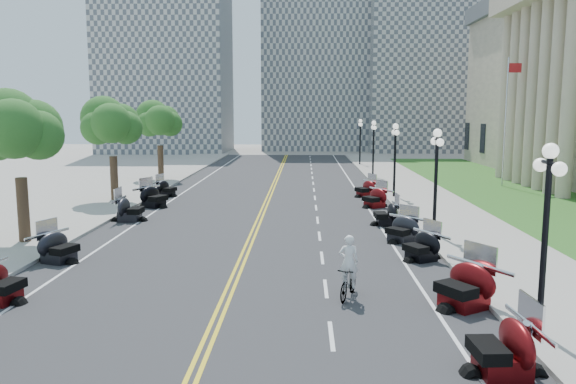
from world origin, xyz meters
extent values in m
plane|color=gray|center=(0.00, 0.00, 0.00)|extent=(160.00, 160.00, 0.00)
cube|color=#333335|center=(0.00, 10.00, 0.00)|extent=(16.00, 90.00, 0.01)
cube|color=yellow|center=(-0.12, 10.00, 0.01)|extent=(0.12, 90.00, 0.00)
cube|color=yellow|center=(0.12, 10.00, 0.01)|extent=(0.12, 90.00, 0.00)
cube|color=white|center=(6.40, 10.00, 0.01)|extent=(0.12, 90.00, 0.00)
cube|color=white|center=(-6.40, 10.00, 0.01)|extent=(0.12, 90.00, 0.00)
cube|color=white|center=(3.20, -8.00, 0.01)|extent=(0.12, 2.00, 0.00)
cube|color=white|center=(3.20, -4.00, 0.01)|extent=(0.12, 2.00, 0.00)
cube|color=white|center=(3.20, 0.00, 0.01)|extent=(0.12, 2.00, 0.00)
cube|color=white|center=(3.20, 4.00, 0.01)|extent=(0.12, 2.00, 0.00)
cube|color=white|center=(3.20, 8.00, 0.01)|extent=(0.12, 2.00, 0.00)
cube|color=white|center=(3.20, 12.00, 0.01)|extent=(0.12, 2.00, 0.00)
cube|color=white|center=(3.20, 16.00, 0.01)|extent=(0.12, 2.00, 0.00)
cube|color=white|center=(3.20, 20.00, 0.01)|extent=(0.12, 2.00, 0.00)
cube|color=white|center=(3.20, 24.00, 0.01)|extent=(0.12, 2.00, 0.00)
cube|color=white|center=(3.20, 28.00, 0.01)|extent=(0.12, 2.00, 0.00)
cube|color=white|center=(3.20, 32.00, 0.01)|extent=(0.12, 2.00, 0.00)
cube|color=white|center=(3.20, 36.00, 0.01)|extent=(0.12, 2.00, 0.00)
cube|color=white|center=(3.20, 40.00, 0.01)|extent=(0.12, 2.00, 0.00)
cube|color=white|center=(3.20, 44.00, 0.01)|extent=(0.12, 2.00, 0.00)
cube|color=white|center=(3.20, 48.00, 0.01)|extent=(0.12, 2.00, 0.00)
cube|color=white|center=(3.20, 52.00, 0.01)|extent=(0.12, 2.00, 0.00)
cube|color=#9E9991|center=(10.50, 10.00, 0.07)|extent=(5.00, 90.00, 0.15)
cube|color=#9E9991|center=(-10.50, 10.00, 0.07)|extent=(5.00, 90.00, 0.15)
cube|color=#356023|center=(17.50, 18.00, 0.05)|extent=(9.00, 60.00, 0.10)
cube|color=gray|center=(-18.00, 62.00, 13.00)|extent=(18.00, 14.00, 26.00)
cube|color=gray|center=(4.00, 68.00, 15.00)|extent=(16.00, 12.00, 30.00)
cube|color=gray|center=(22.00, 65.00, 11.00)|extent=(20.00, 14.00, 22.00)
imported|color=#A51414|center=(3.87, -4.96, 0.53)|extent=(1.06, 1.81, 1.05)
imported|color=white|center=(3.87, -4.96, 1.91)|extent=(0.62, 0.41, 1.71)
camera|label=1|loc=(2.47, -22.14, 5.86)|focal=35.00mm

